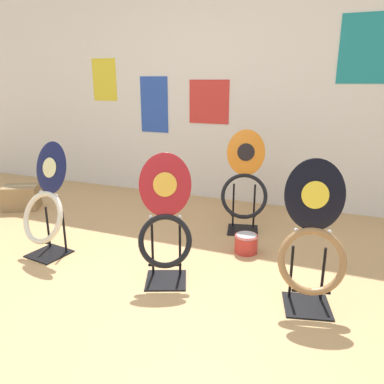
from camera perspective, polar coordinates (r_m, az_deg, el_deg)
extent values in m
plane|color=tan|center=(2.56, -15.18, -16.01)|extent=(14.00, 14.00, 0.00)
cube|color=silver|center=(4.34, 3.66, 15.84)|extent=(8.00, 0.06, 2.60)
cube|color=red|center=(4.34, 2.60, 13.55)|extent=(0.47, 0.01, 0.48)
cube|color=teal|center=(4.09, 24.75, 19.22)|extent=(0.44, 0.01, 0.63)
cube|color=yellow|center=(4.96, -13.21, 16.31)|extent=(0.34, 0.01, 0.50)
cube|color=#284CAD|center=(4.62, -5.78, 13.08)|extent=(0.36, 0.01, 0.65)
cube|color=black|center=(3.57, 7.72, -5.78)|extent=(0.34, 0.34, 0.01)
cylinder|color=black|center=(3.58, 6.31, -1.98)|extent=(0.02, 0.02, 0.42)
cylinder|color=black|center=(3.58, 9.45, -2.12)|extent=(0.02, 0.02, 0.42)
cylinder|color=black|center=(3.43, 7.81, -3.60)|extent=(0.22, 0.07, 0.02)
torus|color=black|center=(3.43, 7.93, -0.60)|extent=(0.46, 0.32, 0.39)
ellipsoid|color=orange|center=(3.50, 8.22, 6.01)|extent=(0.38, 0.23, 0.41)
ellipsoid|color=black|center=(3.48, 8.22, 6.04)|extent=(0.17, 0.09, 0.16)
sphere|color=silver|center=(3.48, 6.48, 2.59)|extent=(0.02, 0.02, 0.02)
sphere|color=silver|center=(3.48, 9.65, 2.45)|extent=(0.02, 0.02, 0.02)
cube|color=black|center=(2.71, -3.97, -13.25)|extent=(0.37, 0.37, 0.01)
cylinder|color=black|center=(2.71, -6.04, -8.65)|extent=(0.02, 0.02, 0.38)
cylinder|color=black|center=(2.70, -1.84, -8.67)|extent=(0.02, 0.02, 0.38)
cylinder|color=black|center=(2.57, -4.14, -11.04)|extent=(0.21, 0.10, 0.02)
torus|color=black|center=(2.55, -4.14, -7.44)|extent=(0.41, 0.32, 0.35)
ellipsoid|color=#AD1E23|center=(2.56, -4.12, 1.14)|extent=(0.39, 0.27, 0.43)
ellipsoid|color=yellow|center=(2.54, -4.15, 1.14)|extent=(0.17, 0.11, 0.16)
sphere|color=silver|center=(2.57, -6.32, -3.79)|extent=(0.02, 0.02, 0.02)
sphere|color=silver|center=(2.56, -1.88, -3.79)|extent=(0.02, 0.02, 0.02)
cube|color=black|center=(2.54, 17.08, -16.24)|extent=(0.34, 0.34, 0.01)
cylinder|color=black|center=(2.52, 14.88, -11.64)|extent=(0.02, 0.02, 0.35)
cylinder|color=black|center=(2.55, 19.34, -11.66)|extent=(0.02, 0.02, 0.35)
cylinder|color=black|center=(2.40, 17.66, -14.28)|extent=(0.22, 0.07, 0.02)
torus|color=#9E7042|center=(2.37, 17.81, -9.99)|extent=(0.44, 0.28, 0.39)
ellipsoid|color=black|center=(2.33, 18.21, -0.39)|extent=(0.37, 0.19, 0.43)
ellipsoid|color=yellow|center=(2.32, 18.28, -0.43)|extent=(0.16, 0.08, 0.16)
sphere|color=silver|center=(2.35, 15.56, -5.58)|extent=(0.02, 0.02, 0.02)
sphere|color=silver|center=(2.38, 20.24, -5.68)|extent=(0.02, 0.02, 0.02)
cube|color=black|center=(3.29, -20.92, -8.78)|extent=(0.32, 0.32, 0.01)
cylinder|color=black|center=(3.35, -21.10, -5.02)|extent=(0.02, 0.02, 0.35)
cylinder|color=black|center=(3.20, -18.87, -5.75)|extent=(0.02, 0.02, 0.35)
cylinder|color=black|center=(3.19, -22.25, -6.87)|extent=(0.22, 0.05, 0.02)
torus|color=beige|center=(3.16, -21.80, -3.62)|extent=(0.45, 0.27, 0.40)
ellipsoid|color=#141942|center=(3.14, -20.69, 3.48)|extent=(0.35, 0.17, 0.41)
ellipsoid|color=beige|center=(3.13, -20.92, 3.49)|extent=(0.16, 0.07, 0.15)
sphere|color=silver|center=(3.23, -22.09, -0.02)|extent=(0.02, 0.02, 0.02)
sphere|color=silver|center=(3.08, -19.94, -0.52)|extent=(0.02, 0.02, 0.02)
cylinder|color=red|center=(3.12, 8.24, -7.79)|extent=(0.19, 0.19, 0.15)
torus|color=silver|center=(3.09, 8.29, -6.62)|extent=(0.19, 0.19, 0.01)
cylinder|color=#B2B2B7|center=(3.09, 8.30, -6.48)|extent=(0.16, 0.16, 0.00)
cube|color=#93754C|center=(4.50, -24.57, -0.75)|extent=(0.44, 0.40, 0.26)
cube|color=#B7AD89|center=(4.46, -24.77, 0.86)|extent=(0.32, 0.20, 0.00)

